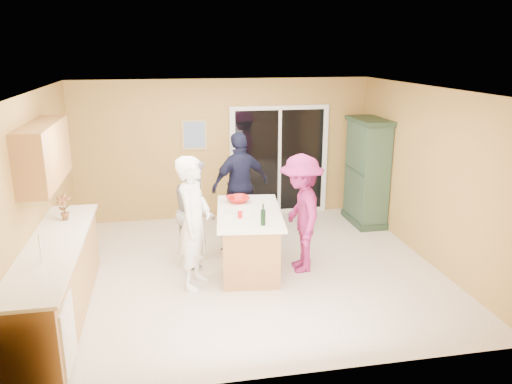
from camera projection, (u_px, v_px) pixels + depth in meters
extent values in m
plane|color=silver|center=(247.00, 269.00, 7.32)|extent=(5.50, 5.50, 0.00)
cube|color=silver|center=(246.00, 90.00, 6.60)|extent=(5.50, 5.00, 0.10)
cube|color=#E0B85C|center=(224.00, 150.00, 9.32)|extent=(5.50, 0.10, 2.60)
cube|color=#E0B85C|center=(292.00, 254.00, 4.60)|extent=(5.50, 0.10, 2.60)
cube|color=#E0B85C|center=(38.00, 195.00, 6.47)|extent=(0.10, 5.00, 2.60)
cube|color=#E0B85C|center=(428.00, 175.00, 7.45)|extent=(0.10, 5.00, 2.60)
cube|color=#B98447|center=(57.00, 283.00, 5.91)|extent=(0.60, 3.00, 0.90)
cube|color=white|center=(37.00, 338.00, 4.89)|extent=(0.62, 0.60, 0.72)
cube|color=white|center=(53.00, 246.00, 5.78)|extent=(0.65, 3.05, 0.04)
cylinder|color=silver|center=(41.00, 249.00, 5.26)|extent=(0.02, 0.02, 0.30)
cube|color=#B98447|center=(44.00, 154.00, 6.15)|extent=(0.35, 1.60, 0.75)
cube|color=white|center=(279.00, 161.00, 9.55)|extent=(1.90, 0.05, 2.10)
cube|color=black|center=(279.00, 161.00, 9.53)|extent=(1.70, 0.03, 1.94)
cube|color=white|center=(279.00, 161.00, 9.53)|extent=(0.06, 0.04, 1.94)
cube|color=silver|center=(287.00, 163.00, 9.56)|extent=(0.02, 0.03, 0.12)
cube|color=tan|center=(194.00, 135.00, 9.12)|extent=(0.46, 0.03, 0.56)
cube|color=#4B6C9B|center=(194.00, 135.00, 9.11)|extent=(0.38, 0.02, 0.48)
cube|color=#B98447|center=(249.00, 241.00, 7.27)|extent=(0.94, 1.56, 0.84)
cube|color=white|center=(249.00, 213.00, 7.15)|extent=(1.10, 1.77, 0.04)
cube|color=black|center=(249.00, 265.00, 7.37)|extent=(0.85, 1.48, 0.10)
cube|color=#213624|center=(364.00, 219.00, 9.30)|extent=(0.54, 1.01, 0.11)
cube|color=#324B35|center=(367.00, 172.00, 9.05)|extent=(0.48, 0.96, 1.80)
cube|color=#213624|center=(370.00, 121.00, 8.78)|extent=(0.56, 1.05, 0.08)
imported|color=silver|center=(194.00, 223.00, 6.60)|extent=(0.66, 0.78, 1.81)
imported|color=#A4A4A6|center=(195.00, 211.00, 7.42)|extent=(0.68, 0.83, 1.60)
imported|color=#161A31|center=(240.00, 185.00, 8.43)|extent=(1.14, 0.79, 1.80)
imported|color=#8F1F6C|center=(301.00, 214.00, 7.11)|extent=(0.70, 1.14, 1.71)
imported|color=red|center=(238.00, 199.00, 7.57)|extent=(0.41, 0.41, 0.08)
imported|color=red|center=(64.00, 207.00, 6.55)|extent=(0.21, 0.16, 0.36)
cylinder|color=red|center=(240.00, 215.00, 6.86)|extent=(0.09, 0.09, 0.09)
cylinder|color=red|center=(232.00, 198.00, 7.59)|extent=(0.08, 0.08, 0.10)
cylinder|color=black|center=(263.00, 218.00, 6.56)|extent=(0.07, 0.07, 0.21)
cylinder|color=black|center=(263.00, 207.00, 6.52)|extent=(0.02, 0.02, 0.08)
cylinder|color=silver|center=(233.00, 211.00, 7.11)|extent=(0.32, 0.32, 0.02)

